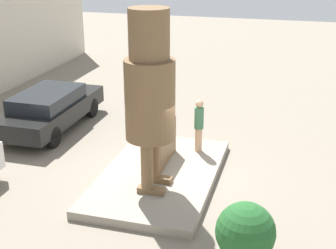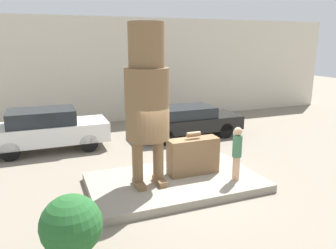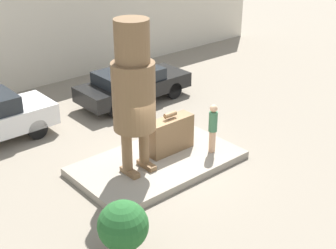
% 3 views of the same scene
% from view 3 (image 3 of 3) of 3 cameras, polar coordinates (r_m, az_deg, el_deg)
% --- Properties ---
extents(ground_plane, '(60.00, 60.00, 0.00)m').
position_cam_3_polar(ground_plane, '(14.68, -1.24, -5.08)').
color(ground_plane, gray).
extents(pedestal, '(5.11, 3.01, 0.23)m').
position_cam_3_polar(pedestal, '(14.62, -1.24, -4.69)').
color(pedestal, gray).
rests_on(pedestal, ground_plane).
extents(building_backdrop, '(28.00, 0.60, 5.50)m').
position_cam_3_polar(building_backdrop, '(21.07, -17.71, 11.37)').
color(building_backdrop, beige).
rests_on(building_backdrop, ground_plane).
extents(statue_figure, '(1.22, 1.22, 4.51)m').
position_cam_3_polar(statue_figure, '(12.93, -4.22, 4.61)').
color(statue_figure, brown).
rests_on(statue_figure, pedestal).
extents(giant_suitcase, '(1.59, 0.52, 1.35)m').
position_cam_3_polar(giant_suitcase, '(14.80, 0.27, -1.24)').
color(giant_suitcase, brown).
rests_on(giant_suitcase, pedestal).
extents(tourist, '(0.28, 0.28, 1.62)m').
position_cam_3_polar(tourist, '(14.69, 5.49, -0.23)').
color(tourist, tan).
rests_on(tourist, pedestal).
extents(parked_car_black, '(4.73, 1.83, 1.42)m').
position_cam_3_polar(parked_car_black, '(19.13, -4.32, 4.94)').
color(parked_car_black, black).
rests_on(parked_car_black, ground_plane).
extents(planter_pot, '(1.17, 1.17, 1.50)m').
position_cam_3_polar(planter_pot, '(10.78, -5.49, -12.40)').
color(planter_pot, brown).
rests_on(planter_pot, ground_plane).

